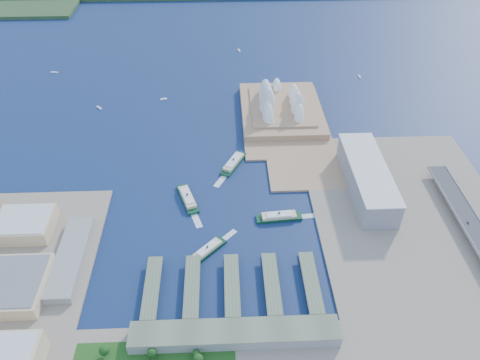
{
  "coord_description": "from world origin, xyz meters",
  "views": [
    {
      "loc": [
        9.67,
        -387.28,
        403.99
      ],
      "look_at": [
        29.16,
        86.5,
        18.0
      ],
      "focal_mm": 35.0,
      "sensor_mm": 36.0,
      "label": 1
    }
  ],
  "objects_px": {
    "toaster_building": "(367,178)",
    "car_c": "(468,223)",
    "ferry_b": "(233,162)",
    "ferry_a": "(187,197)",
    "ferry_c": "(207,249)",
    "ferry_d": "(279,215)",
    "opera_house": "(282,97)"
  },
  "relations": [
    {
      "from": "opera_house",
      "to": "ferry_c",
      "type": "xyz_separation_m",
      "value": [
        -117.6,
        -301.02,
        -27.2
      ]
    },
    {
      "from": "opera_house",
      "to": "ferry_d",
      "type": "distance_m",
      "value": 252.44
    },
    {
      "from": "ferry_b",
      "to": "car_c",
      "type": "bearing_deg",
      "value": -0.28
    },
    {
      "from": "toaster_building",
      "to": "ferry_c",
      "type": "xyz_separation_m",
      "value": [
        -207.6,
        -101.02,
        -15.7
      ]
    },
    {
      "from": "opera_house",
      "to": "car_c",
      "type": "xyz_separation_m",
      "value": [
        191.0,
        -281.97,
        -16.49
      ]
    },
    {
      "from": "ferry_b",
      "to": "ferry_c",
      "type": "height_order",
      "value": "ferry_b"
    },
    {
      "from": "ferry_c",
      "to": "opera_house",
      "type": "bearing_deg",
      "value": -66.75
    },
    {
      "from": "opera_house",
      "to": "car_c",
      "type": "distance_m",
      "value": 340.97
    },
    {
      "from": "ferry_a",
      "to": "toaster_building",
      "type": "bearing_deg",
      "value": -16.12
    },
    {
      "from": "opera_house",
      "to": "ferry_d",
      "type": "relative_size",
      "value": 3.17
    },
    {
      "from": "ferry_b",
      "to": "ferry_d",
      "type": "height_order",
      "value": "ferry_b"
    },
    {
      "from": "ferry_b",
      "to": "ferry_c",
      "type": "relative_size",
      "value": 1.16
    },
    {
      "from": "toaster_building",
      "to": "ferry_b",
      "type": "height_order",
      "value": "toaster_building"
    },
    {
      "from": "car_c",
      "to": "toaster_building",
      "type": "bearing_deg",
      "value": 140.94
    },
    {
      "from": "toaster_building",
      "to": "car_c",
      "type": "relative_size",
      "value": 33.97
    },
    {
      "from": "ferry_b",
      "to": "ferry_d",
      "type": "bearing_deg",
      "value": -37.12
    },
    {
      "from": "ferry_d",
      "to": "toaster_building",
      "type": "bearing_deg",
      "value": -72.34
    },
    {
      "from": "ferry_a",
      "to": "ferry_c",
      "type": "height_order",
      "value": "ferry_a"
    },
    {
      "from": "toaster_building",
      "to": "opera_house",
      "type": "bearing_deg",
      "value": 114.23
    },
    {
      "from": "toaster_building",
      "to": "car_c",
      "type": "distance_m",
      "value": 130.17
    },
    {
      "from": "toaster_building",
      "to": "ferry_c",
      "type": "height_order",
      "value": "toaster_building"
    },
    {
      "from": "toaster_building",
      "to": "car_c",
      "type": "xyz_separation_m",
      "value": [
        101.0,
        -81.97,
        -4.99
      ]
    },
    {
      "from": "ferry_a",
      "to": "ferry_d",
      "type": "bearing_deg",
      "value": -37.43
    },
    {
      "from": "car_c",
      "to": "ferry_b",
      "type": "bearing_deg",
      "value": 152.02
    },
    {
      "from": "ferry_a",
      "to": "ferry_b",
      "type": "height_order",
      "value": "ferry_b"
    },
    {
      "from": "toaster_building",
      "to": "ferry_d",
      "type": "relative_size",
      "value": 2.73
    },
    {
      "from": "ferry_c",
      "to": "ferry_d",
      "type": "relative_size",
      "value": 0.9
    },
    {
      "from": "ferry_a",
      "to": "ferry_b",
      "type": "relative_size",
      "value": 0.99
    },
    {
      "from": "ferry_c",
      "to": "car_c",
      "type": "distance_m",
      "value": 309.37
    },
    {
      "from": "ferry_d",
      "to": "opera_house",
      "type": "bearing_deg",
      "value": -11.51
    },
    {
      "from": "ferry_a",
      "to": "ferry_d",
      "type": "height_order",
      "value": "ferry_a"
    },
    {
      "from": "toaster_building",
      "to": "ferry_a",
      "type": "bearing_deg",
      "value": -177.58
    }
  ]
}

